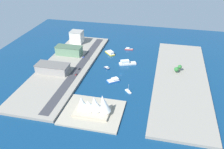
{
  "coord_description": "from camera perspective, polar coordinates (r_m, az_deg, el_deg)",
  "views": [
    {
      "loc": [
        -56.23,
        298.06,
        170.67
      ],
      "look_at": [
        9.97,
        12.81,
        4.66
      ],
      "focal_mm": 39.26,
      "sensor_mm": 36.0,
      "label": 1
    }
  ],
  "objects": [
    {
      "name": "patrol_launch_navy",
      "position": [
        361.59,
        -1.25,
        1.59
      ],
      "size": [
        10.2,
        6.61,
        3.28
      ],
      "color": "#1E284C",
      "rests_on": "ground_plane"
    },
    {
      "name": "quay_west",
      "position": [
        343.68,
        15.75,
        -1.14
      ],
      "size": [
        70.0,
        240.0,
        3.3
      ],
      "primitive_type": "cube",
      "color": "gray",
      "rests_on": "ground_plane"
    },
    {
      "name": "peninsula_point",
      "position": [
        274.22,
        -4.52,
        -8.78
      ],
      "size": [
        65.63,
        55.82,
        2.0
      ],
      "primitive_type": "cube",
      "color": "#A89E89",
      "rests_on": "ground_plane"
    },
    {
      "name": "catamaran_blue",
      "position": [
        329.84,
        0.41,
        -1.31
      ],
      "size": [
        18.11,
        17.2,
        3.83
      ],
      "color": "blue",
      "rests_on": "ground_plane"
    },
    {
      "name": "quay_east",
      "position": [
        369.79,
        -10.62,
        1.81
      ],
      "size": [
        70.0,
        240.0,
        3.3
      ],
      "primitive_type": "cube",
      "color": "gray",
      "rests_on": "ground_plane"
    },
    {
      "name": "road_strip",
      "position": [
        361.75,
        -7.63,
        1.72
      ],
      "size": [
        12.05,
        228.0,
        0.15
      ],
      "primitive_type": "cube",
      "color": "#38383D",
      "rests_on": "quay_east"
    },
    {
      "name": "ground_plane",
      "position": [
        348.04,
        2.08,
        0.16
      ],
      "size": [
        440.0,
        440.0,
        0.0
      ],
      "primitive_type": "plane",
      "color": "navy"
    },
    {
      "name": "ferry_white_commuter",
      "position": [
        373.32,
        3.42,
        2.75
      ],
      "size": [
        27.43,
        17.44,
        7.04
      ],
      "color": "silver",
      "rests_on": "ground_plane"
    },
    {
      "name": "sailboat_small_white",
      "position": [
        308.35,
        3.78,
        -3.89
      ],
      "size": [
        9.57,
        9.83,
        11.72
      ],
      "color": "white",
      "rests_on": "ground_plane"
    },
    {
      "name": "suv_black",
      "position": [
        355.53,
        -7.67,
        1.35
      ],
      "size": [
        2.03,
        4.42,
        1.56
      ],
      "color": "black",
      "rests_on": "road_strip"
    },
    {
      "name": "opera_landmark",
      "position": [
        267.94,
        -4.3,
        -7.2
      ],
      "size": [
        40.24,
        27.57,
        24.58
      ],
      "color": "#BCAD93",
      "rests_on": "peninsula_point"
    },
    {
      "name": "terminal_long_green",
      "position": [
        401.12,
        -9.98,
        5.53
      ],
      "size": [
        42.38,
        17.81,
        14.07
      ],
      "color": "slate",
      "rests_on": "quay_east"
    },
    {
      "name": "hotel_broad_white",
      "position": [
        444.19,
        -8.2,
        8.63
      ],
      "size": [
        21.56,
        19.82,
        21.95
      ],
      "color": "silver",
      "rests_on": "quay_east"
    },
    {
      "name": "carpark_squat_concrete",
      "position": [
        352.7,
        -13.64,
        1.44
      ],
      "size": [
        46.4,
        21.4,
        12.15
      ],
      "color": "gray",
      "rests_on": "quay_east"
    },
    {
      "name": "pickup_red",
      "position": [
        341.71,
        -8.38,
        0.06
      ],
      "size": [
        1.91,
        4.29,
        1.69
      ],
      "color": "black",
      "rests_on": "road_strip"
    },
    {
      "name": "ferry_yellow_fast",
      "position": [
        406.52,
        -0.42,
        5.08
      ],
      "size": [
        19.89,
        20.89,
        6.03
      ],
      "color": "yellow",
      "rests_on": "ground_plane"
    },
    {
      "name": "hatchback_blue",
      "position": [
        390.88,
        -6.63,
        4.15
      ],
      "size": [
        1.83,
        4.75,
        1.69
      ],
      "color": "black",
      "rests_on": "road_strip"
    },
    {
      "name": "traffic_light_waterfront",
      "position": [
        380.18,
        -5.29,
        4.02
      ],
      "size": [
        0.36,
        0.36,
        6.5
      ],
      "color": "black",
      "rests_on": "quay_east"
    },
    {
      "name": "tugboat_red",
      "position": [
        423.61,
        3.92,
        5.94
      ],
      "size": [
        15.02,
        5.3,
        4.12
      ],
      "color": "red",
      "rests_on": "ground_plane"
    },
    {
      "name": "park_tree_cluster",
      "position": [
        355.41,
        15.09,
        1.4
      ],
      "size": [
        10.53,
        12.11,
        9.45
      ],
      "color": "brown",
      "rests_on": "quay_west"
    }
  ]
}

